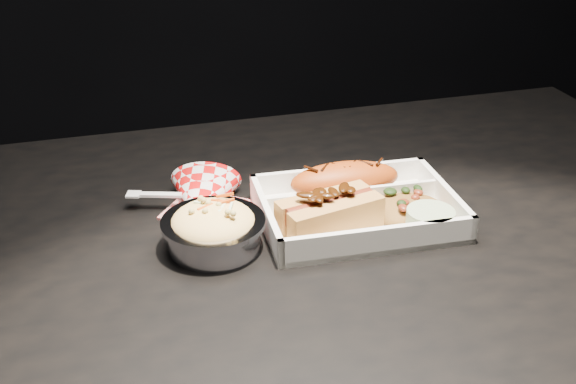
% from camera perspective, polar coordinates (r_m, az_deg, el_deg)
% --- Properties ---
extents(dining_table, '(1.20, 0.80, 0.75)m').
position_cam_1_polar(dining_table, '(0.98, 3.13, -7.51)').
color(dining_table, black).
rests_on(dining_table, ground).
extents(food_tray, '(0.26, 0.19, 0.04)m').
position_cam_1_polar(food_tray, '(0.94, 5.45, -1.64)').
color(food_tray, white).
rests_on(food_tray, dining_table).
extents(fried_pastry, '(0.15, 0.07, 0.05)m').
position_cam_1_polar(fried_pastry, '(0.98, 4.52, 0.98)').
color(fried_pastry, '#A94210').
rests_on(fried_pastry, food_tray).
extents(hotdog, '(0.14, 0.08, 0.06)m').
position_cam_1_polar(hotdog, '(0.90, 3.31, -1.51)').
color(hotdog, '#C98B44').
rests_on(hotdog, food_tray).
extents(fried_rice_mound, '(0.11, 0.09, 0.03)m').
position_cam_1_polar(fried_rice_mound, '(0.95, 9.44, -0.84)').
color(fried_rice_mound, '#91602A').
rests_on(fried_rice_mound, food_tray).
extents(cupcake_liner, '(0.06, 0.06, 0.03)m').
position_cam_1_polar(cupcake_liner, '(0.91, 11.16, -2.28)').
color(cupcake_liner, '#A7BD8E').
rests_on(cupcake_liner, food_tray).
extents(foil_coleslaw_cup, '(0.13, 0.13, 0.06)m').
position_cam_1_polar(foil_coleslaw_cup, '(0.88, -5.92, -2.79)').
color(foil_coleslaw_cup, silver).
rests_on(foil_coleslaw_cup, dining_table).
extents(napkin_fork, '(0.18, 0.15, 0.10)m').
position_cam_1_polar(napkin_fork, '(0.97, -6.92, -0.48)').
color(napkin_fork, red).
rests_on(napkin_fork, dining_table).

